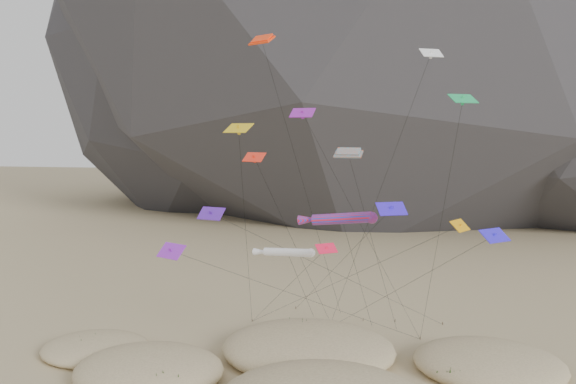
# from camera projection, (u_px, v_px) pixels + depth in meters

# --- Properties ---
(kite_stakes) EXTENTS (20.16, 7.19, 0.30)m
(kite_stakes) POSITION_uv_depth(u_px,v_px,m) (352.00, 322.00, 59.60)
(kite_stakes) COLOR #3F2D1E
(kite_stakes) RESTS_ON ground
(rainbow_tube_kite) EXTENTS (6.90, 12.01, 13.81)m
(rainbow_tube_kite) POSITION_uv_depth(u_px,v_px,m) (339.00, 219.00, 47.34)
(rainbow_tube_kite) COLOR red
(rainbow_tube_kite) RESTS_ON ground
(white_tube_kite) EXTENTS (5.59, 15.62, 10.94)m
(white_tube_kite) POSITION_uv_depth(u_px,v_px,m) (285.00, 252.00, 46.64)
(white_tube_kite) COLOR silver
(white_tube_kite) RESTS_ON ground
(orange_parafoil) EXTENTS (7.77, 12.14, 29.05)m
(orange_parafoil) POSITION_uv_depth(u_px,v_px,m) (263.00, 44.00, 50.51)
(orange_parafoil) COLOR #FF370D
(orange_parafoil) RESTS_ON ground
(multi_parafoil) EXTENTS (5.50, 12.86, 19.11)m
(multi_parafoil) POSITION_uv_depth(u_px,v_px,m) (349.00, 156.00, 44.93)
(multi_parafoil) COLOR #FE521A
(multi_parafoil) RESTS_ON ground
(delta_kites) EXTENTS (26.55, 22.95, 27.11)m
(delta_kites) POSITION_uv_depth(u_px,v_px,m) (331.00, 183.00, 45.35)
(delta_kites) COLOR purple
(delta_kites) RESTS_ON ground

